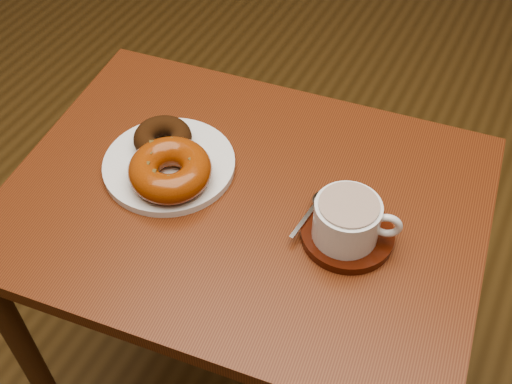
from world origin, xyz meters
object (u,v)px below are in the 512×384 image
at_px(saucer, 347,234).
at_px(donut_plate, 169,165).
at_px(cafe_table, 245,240).
at_px(coffee_cup, 348,220).

bearing_deg(saucer, donut_plate, 179.29).
bearing_deg(saucer, cafe_table, 179.01).
bearing_deg(coffee_cup, cafe_table, 162.13).
relative_size(saucer, coffee_cup, 1.10).
distance_m(saucer, coffee_cup, 0.04).
bearing_deg(coffee_cup, donut_plate, 163.52).
xyz_separation_m(saucer, coffee_cup, (-0.00, -0.01, 0.04)).
distance_m(donut_plate, coffee_cup, 0.31).
relative_size(cafe_table, saucer, 5.80).
bearing_deg(cafe_table, coffee_cup, -9.82).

